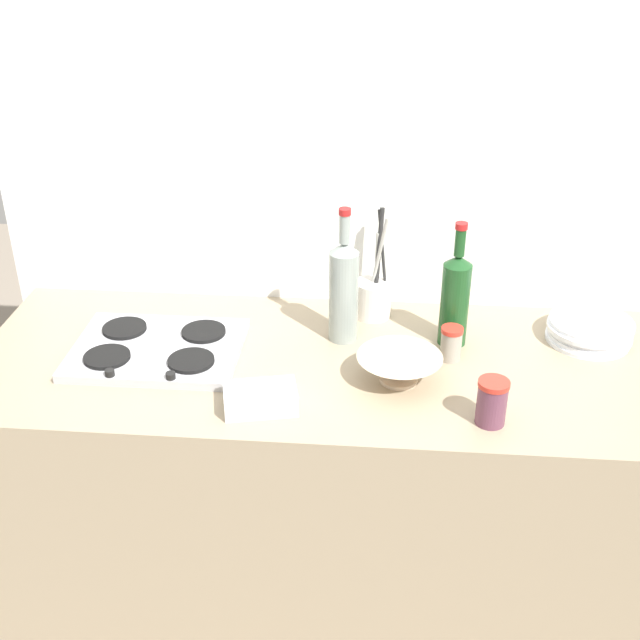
{
  "coord_description": "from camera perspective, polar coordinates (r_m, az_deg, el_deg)",
  "views": [
    {
      "loc": [
        0.15,
        -1.76,
        1.99
      ],
      "look_at": [
        0.0,
        0.0,
        1.02
      ],
      "focal_mm": 45.1,
      "sensor_mm": 36.0,
      "label": 1
    }
  ],
  "objects": [
    {
      "name": "stovetop_hob",
      "position": [
        2.14,
        -11.49,
        -2.02
      ],
      "size": [
        0.43,
        0.33,
        0.04
      ],
      "color": "#B2B2B7",
      "rests_on": "counter_block"
    },
    {
      "name": "backsplash_panel",
      "position": [
        2.29,
        0.82,
        8.42
      ],
      "size": [
        1.9,
        0.06,
        2.39
      ],
      "primitive_type": "cube",
      "color": "white",
      "rests_on": "ground"
    },
    {
      "name": "wine_bottle_leftmost",
      "position": [
        2.11,
        1.69,
        2.19
      ],
      "size": [
        0.08,
        0.08,
        0.37
      ],
      "color": "gray",
      "rests_on": "counter_block"
    },
    {
      "name": "condiment_jar_rear",
      "position": [
        1.86,
        12.09,
        -5.7
      ],
      "size": [
        0.07,
        0.07,
        0.11
      ],
      "color": "#66384C",
      "rests_on": "counter_block"
    },
    {
      "name": "utensil_crock",
      "position": [
        2.26,
        3.81,
        1.78
      ],
      "size": [
        0.1,
        0.1,
        0.32
      ],
      "color": "silver",
      "rests_on": "counter_block"
    },
    {
      "name": "counter_block",
      "position": [
        2.34,
        -0.0,
        -12.33
      ],
      "size": [
        1.8,
        0.7,
        0.9
      ],
      "primitive_type": "cube",
      "color": "tan",
      "rests_on": "ground"
    },
    {
      "name": "plate_stack",
      "position": [
        2.27,
        18.58,
        -0.7
      ],
      "size": [
        0.23,
        0.23,
        0.06
      ],
      "color": "white",
      "rests_on": "counter_block"
    },
    {
      "name": "wine_bottle_mid_left",
      "position": [
        2.12,
        9.56,
        1.6
      ],
      "size": [
        0.08,
        0.08,
        0.34
      ],
      "color": "#19471E",
      "rests_on": "counter_block"
    },
    {
      "name": "mixing_bowl",
      "position": [
        1.98,
        5.64,
        -3.35
      ],
      "size": [
        0.21,
        0.21,
        0.07
      ],
      "color": "beige",
      "rests_on": "counter_block"
    },
    {
      "name": "condiment_jar_front",
      "position": [
        2.09,
        9.29,
        -1.64
      ],
      "size": [
        0.06,
        0.06,
        0.09
      ],
      "color": "#9E998C",
      "rests_on": "counter_block"
    },
    {
      "name": "butter_dish",
      "position": [
        1.89,
        -4.25,
        -5.57
      ],
      "size": [
        0.19,
        0.14,
        0.05
      ],
      "primitive_type": "cube",
      "rotation": [
        0.0,
        0.0,
        0.22
      ],
      "color": "white",
      "rests_on": "counter_block"
    },
    {
      "name": "ground_plane",
      "position": [
        2.66,
        -0.0,
        -19.67
      ],
      "size": [
        6.0,
        6.0,
        0.0
      ],
      "primitive_type": "plane",
      "color": "gray",
      "rests_on": "ground"
    }
  ]
}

